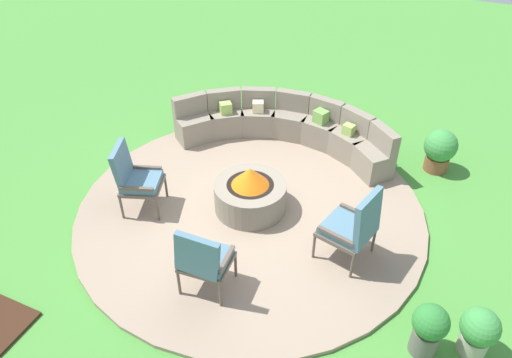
{
  "coord_description": "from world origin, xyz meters",
  "views": [
    {
      "loc": [
        2.3,
        -4.92,
        4.72
      ],
      "look_at": [
        0.0,
        0.2,
        0.45
      ],
      "focal_mm": 34.0,
      "sensor_mm": 36.0,
      "label": 1
    }
  ],
  "objects_px": {
    "lounge_chair_front_right": "(203,259)",
    "lounge_chair_back_left": "(354,226)",
    "curved_stone_bench": "(286,128)",
    "potted_plant_1": "(440,149)",
    "fire_pit": "(250,193)",
    "lounge_chair_front_left": "(135,177)",
    "potted_plant_2": "(429,328)",
    "potted_plant_0": "(478,331)"
  },
  "relations": [
    {
      "from": "potted_plant_0",
      "to": "potted_plant_2",
      "type": "height_order",
      "value": "potted_plant_2"
    },
    {
      "from": "curved_stone_bench",
      "to": "potted_plant_0",
      "type": "xyz_separation_m",
      "value": [
        3.34,
        -2.95,
        -0.03
      ]
    },
    {
      "from": "potted_plant_0",
      "to": "potted_plant_1",
      "type": "xyz_separation_m",
      "value": [
        -0.83,
        3.33,
        0.06
      ]
    },
    {
      "from": "curved_stone_bench",
      "to": "lounge_chair_front_left",
      "type": "xyz_separation_m",
      "value": [
        -1.33,
        -2.47,
        0.23
      ]
    },
    {
      "from": "potted_plant_0",
      "to": "potted_plant_1",
      "type": "bearing_deg",
      "value": 104.02
    },
    {
      "from": "lounge_chair_front_right",
      "to": "lounge_chair_back_left",
      "type": "distance_m",
      "value": 1.91
    },
    {
      "from": "lounge_chair_front_left",
      "to": "lounge_chair_front_right",
      "type": "xyz_separation_m",
      "value": [
        1.64,
        -0.97,
        -0.01
      ]
    },
    {
      "from": "potted_plant_1",
      "to": "fire_pit",
      "type": "bearing_deg",
      "value": -136.85
    },
    {
      "from": "lounge_chair_front_left",
      "to": "lounge_chair_back_left",
      "type": "xyz_separation_m",
      "value": [
        3.09,
        0.27,
        0.01
      ]
    },
    {
      "from": "curved_stone_bench",
      "to": "lounge_chair_front_right",
      "type": "bearing_deg",
      "value": -84.86
    },
    {
      "from": "potted_plant_1",
      "to": "potted_plant_2",
      "type": "relative_size",
      "value": 1.05
    },
    {
      "from": "potted_plant_0",
      "to": "lounge_chair_front_right",
      "type": "bearing_deg",
      "value": -170.89
    },
    {
      "from": "curved_stone_bench",
      "to": "potted_plant_0",
      "type": "relative_size",
      "value": 6.11
    },
    {
      "from": "potted_plant_1",
      "to": "curved_stone_bench",
      "type": "bearing_deg",
      "value": -171.49
    },
    {
      "from": "lounge_chair_front_right",
      "to": "potted_plant_0",
      "type": "bearing_deg",
      "value": 4.36
    },
    {
      "from": "fire_pit",
      "to": "potted_plant_2",
      "type": "xyz_separation_m",
      "value": [
        2.69,
        -1.35,
        0.05
      ]
    },
    {
      "from": "curved_stone_bench",
      "to": "potted_plant_2",
      "type": "relative_size",
      "value": 5.51
    },
    {
      "from": "lounge_chair_back_left",
      "to": "fire_pit",
      "type": "bearing_deg",
      "value": 90.56
    },
    {
      "from": "curved_stone_bench",
      "to": "potted_plant_1",
      "type": "relative_size",
      "value": 5.25
    },
    {
      "from": "curved_stone_bench",
      "to": "potted_plant_0",
      "type": "bearing_deg",
      "value": -41.47
    },
    {
      "from": "lounge_chair_front_left",
      "to": "potted_plant_0",
      "type": "distance_m",
      "value": 4.71
    },
    {
      "from": "potted_plant_0",
      "to": "fire_pit",
      "type": "bearing_deg",
      "value": 160.42
    },
    {
      "from": "lounge_chair_front_right",
      "to": "lounge_chair_back_left",
      "type": "xyz_separation_m",
      "value": [
        1.45,
        1.24,
        0.02
      ]
    },
    {
      "from": "lounge_chair_front_right",
      "to": "lounge_chair_back_left",
      "type": "relative_size",
      "value": 0.93
    },
    {
      "from": "fire_pit",
      "to": "potted_plant_0",
      "type": "xyz_separation_m",
      "value": [
        3.18,
        -1.13,
        0.01
      ]
    },
    {
      "from": "curved_stone_bench",
      "to": "lounge_chair_front_right",
      "type": "height_order",
      "value": "lounge_chair_front_right"
    },
    {
      "from": "fire_pit",
      "to": "lounge_chair_front_right",
      "type": "relative_size",
      "value": 1.03
    },
    {
      "from": "curved_stone_bench",
      "to": "potted_plant_1",
      "type": "xyz_separation_m",
      "value": [
        2.51,
        0.38,
        0.02
      ]
    },
    {
      "from": "fire_pit",
      "to": "lounge_chair_back_left",
      "type": "xyz_separation_m",
      "value": [
        1.59,
        -0.38,
        0.28
      ]
    },
    {
      "from": "lounge_chair_back_left",
      "to": "potted_plant_0",
      "type": "xyz_separation_m",
      "value": [
        1.58,
        -0.75,
        -0.27
      ]
    },
    {
      "from": "fire_pit",
      "to": "curved_stone_bench",
      "type": "relative_size",
      "value": 0.27
    },
    {
      "from": "lounge_chair_back_left",
      "to": "potted_plant_2",
      "type": "xyz_separation_m",
      "value": [
        1.09,
        -0.97,
        -0.23
      ]
    },
    {
      "from": "fire_pit",
      "to": "lounge_chair_front_right",
      "type": "height_order",
      "value": "lounge_chair_front_right"
    },
    {
      "from": "fire_pit",
      "to": "lounge_chair_front_right",
      "type": "bearing_deg",
      "value": -84.87
    },
    {
      "from": "lounge_chair_front_left",
      "to": "lounge_chair_back_left",
      "type": "height_order",
      "value": "lounge_chair_back_left"
    },
    {
      "from": "potted_plant_2",
      "to": "fire_pit",
      "type": "bearing_deg",
      "value": 153.36
    },
    {
      "from": "lounge_chair_front_left",
      "to": "lounge_chair_front_right",
      "type": "relative_size",
      "value": 1.04
    },
    {
      "from": "curved_stone_bench",
      "to": "lounge_chair_front_left",
      "type": "distance_m",
      "value": 2.82
    },
    {
      "from": "curved_stone_bench",
      "to": "potted_plant_1",
      "type": "distance_m",
      "value": 2.54
    },
    {
      "from": "curved_stone_bench",
      "to": "lounge_chair_front_left",
      "type": "relative_size",
      "value": 3.62
    },
    {
      "from": "lounge_chair_front_right",
      "to": "potted_plant_0",
      "type": "distance_m",
      "value": 3.08
    },
    {
      "from": "fire_pit",
      "to": "potted_plant_1",
      "type": "height_order",
      "value": "fire_pit"
    }
  ]
}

